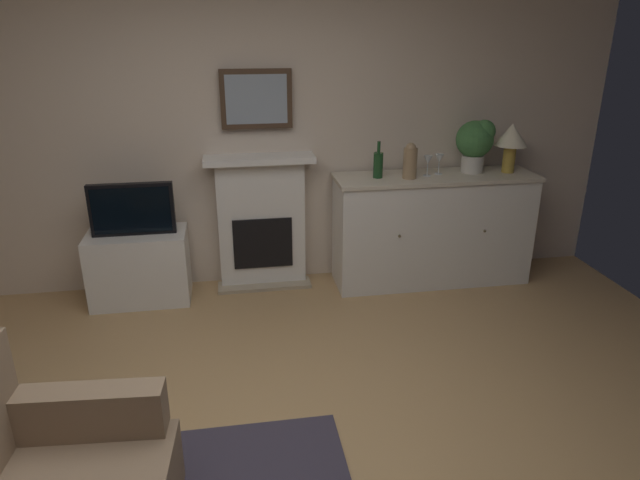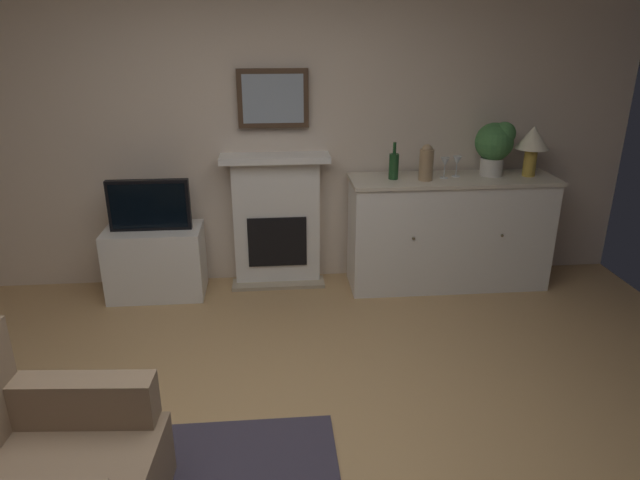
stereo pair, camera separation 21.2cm
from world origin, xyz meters
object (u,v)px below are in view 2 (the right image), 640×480
object	(u,v)px
tv_cabinet	(156,262)
table_lamp	(533,141)
wine_glass_left	(445,163)
potted_plant_small	(495,144)
wine_glass_center	(457,162)
fireplace_unit	(277,220)
wine_bottle	(394,166)
vase_decorative	(426,162)
sideboard_cabinet	(449,232)
framed_picture	(273,99)
tv_set	(149,205)

from	to	relation	value
tv_cabinet	table_lamp	bearing A→B (deg)	-0.29
wine_glass_left	potted_plant_small	world-z (taller)	potted_plant_small
wine_glass_center	tv_cabinet	bearing A→B (deg)	-179.57
wine_glass_center	potted_plant_small	size ratio (longest dim) A/B	0.38
fireplace_unit	wine_bottle	size ratio (longest dim) A/B	3.79
vase_decorative	potted_plant_small	world-z (taller)	potted_plant_small
sideboard_cabinet	table_lamp	xyz separation A→B (m)	(0.61, 0.00, 0.74)
wine_bottle	vase_decorative	xyz separation A→B (m)	(0.24, -0.05, 0.03)
wine_glass_left	vase_decorative	size ratio (longest dim) A/B	0.59
framed_picture	sideboard_cabinet	world-z (taller)	framed_picture
framed_picture	vase_decorative	world-z (taller)	framed_picture
fireplace_unit	tv_set	xyz separation A→B (m)	(-0.98, -0.19, 0.22)
sideboard_cabinet	wine_bottle	distance (m)	0.75
fireplace_unit	vase_decorative	bearing A→B (deg)	-11.03
potted_plant_small	wine_glass_center	bearing A→B (deg)	-177.66
tv_cabinet	tv_set	distance (m)	0.48
framed_picture	wine_glass_center	xyz separation A→B (m)	(1.44, -0.19, -0.48)
framed_picture	table_lamp	xyz separation A→B (m)	(2.02, -0.22, -0.32)
framed_picture	wine_glass_center	size ratio (longest dim) A/B	3.33
sideboard_cabinet	tv_cabinet	xyz separation A→B (m)	(-2.38, 0.02, -0.18)
fireplace_unit	table_lamp	bearing A→B (deg)	-5.01
framed_picture	potted_plant_small	world-z (taller)	framed_picture
tv_cabinet	wine_bottle	bearing A→B (deg)	-0.32
fireplace_unit	potted_plant_small	world-z (taller)	potted_plant_small
tv_cabinet	tv_set	bearing A→B (deg)	-90.00
fireplace_unit	sideboard_cabinet	size ratio (longest dim) A/B	0.67
wine_glass_left	tv_set	distance (m)	2.32
wine_glass_left	tv_set	world-z (taller)	wine_glass_left
wine_glass_center	tv_set	xyz separation A→B (m)	(-2.41, -0.04, -0.28)
sideboard_cabinet	wine_glass_center	world-z (taller)	wine_glass_center
wine_bottle	table_lamp	bearing A→B (deg)	-0.22
framed_picture	sideboard_cabinet	size ratio (longest dim) A/B	0.33
vase_decorative	tv_set	bearing A→B (deg)	178.88
sideboard_cabinet	table_lamp	distance (m)	0.96
wine_glass_center	fireplace_unit	bearing A→B (deg)	174.27
tv_set	potted_plant_small	distance (m)	2.75
wine_glass_left	potted_plant_small	bearing A→B (deg)	7.36
sideboard_cabinet	vase_decorative	world-z (taller)	vase_decorative
wine_glass_center	tv_set	bearing A→B (deg)	-179.02
fireplace_unit	tv_cabinet	world-z (taller)	fireplace_unit
wine_bottle	vase_decorative	size ratio (longest dim) A/B	1.03
vase_decorative	potted_plant_small	size ratio (longest dim) A/B	0.65
wine_bottle	tv_cabinet	xyz separation A→B (m)	(-1.90, 0.01, -0.75)
fireplace_unit	framed_picture	distance (m)	0.98
table_lamp	tv_set	xyz separation A→B (m)	(-3.00, -0.01, -0.44)
framed_picture	wine_bottle	world-z (taller)	framed_picture
sideboard_cabinet	wine_glass_center	distance (m)	0.58
sideboard_cabinet	tv_set	size ratio (longest dim) A/B	2.65
table_lamp	vase_decorative	xyz separation A→B (m)	(-0.86, -0.05, -0.14)
vase_decorative	tv_cabinet	distance (m)	2.28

